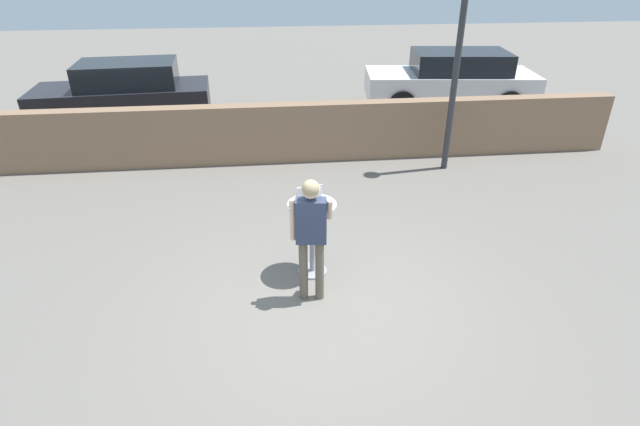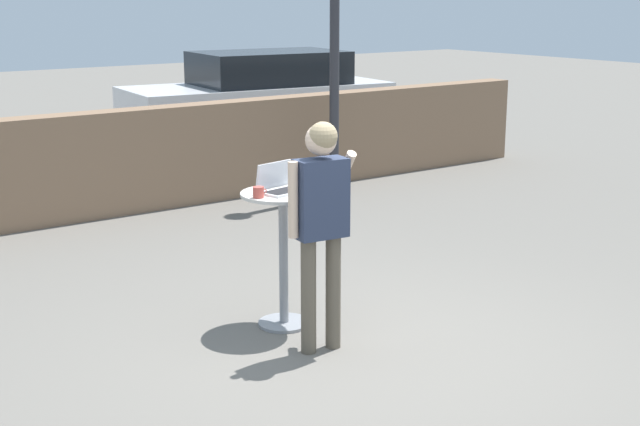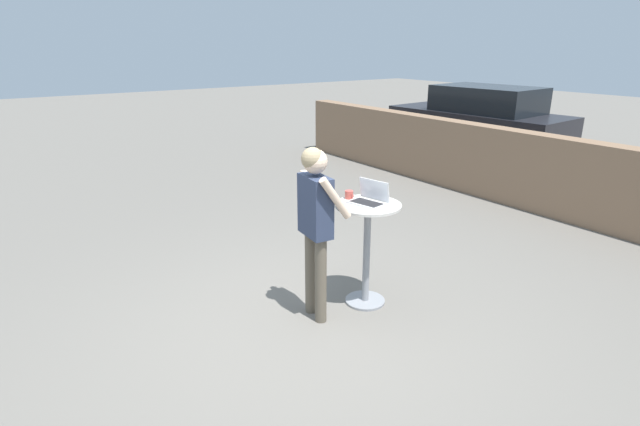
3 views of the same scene
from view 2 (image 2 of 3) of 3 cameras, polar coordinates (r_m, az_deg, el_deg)
The scene contains 7 objects.
ground_plane at distance 6.44m, azimuth 2.65°, elevation -9.13°, with size 50.00×50.00×0.00m, color slate.
pavement_kerb at distance 10.47m, azimuth -14.63°, elevation 2.94°, with size 13.45×0.35×1.21m.
cafe_table at distance 6.80m, azimuth -2.36°, elevation -1.66°, with size 0.64×0.64×1.06m.
laptop at distance 6.71m, azimuth -2.55°, elevation 1.77°, with size 0.39×0.30×0.22m.
coffee_mug at distance 6.53m, azimuth -3.96°, elevation 1.34°, with size 0.11×0.08×0.08m.
standing_person at distance 6.21m, azimuth 0.06°, elevation 0.28°, with size 0.53×0.34×1.67m.
parked_car_further_down at distance 15.45m, azimuth -3.81°, elevation 7.54°, with size 4.69×2.29×1.54m.
Camera 2 is at (-3.72, -4.61, 2.53)m, focal length 50.00 mm.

